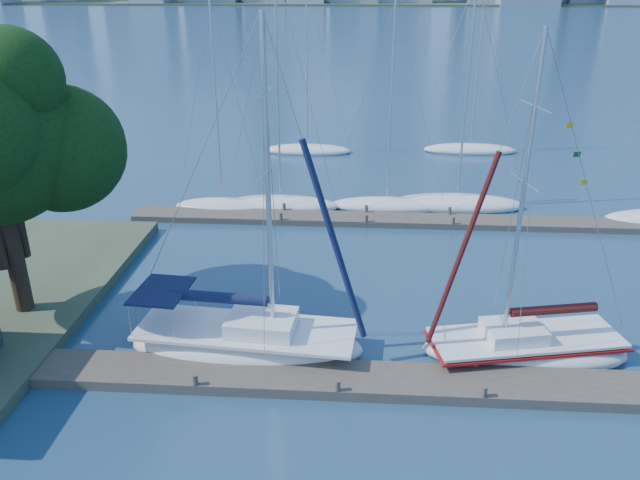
{
  "coord_description": "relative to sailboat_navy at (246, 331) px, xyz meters",
  "views": [
    {
      "loc": [
        0.59,
        -18.66,
        13.74
      ],
      "look_at": [
        -0.94,
        4.0,
        3.95
      ],
      "focal_mm": 35.0,
      "sensor_mm": 36.0,
      "label": 1
    }
  ],
  "objects": [
    {
      "name": "sailboat_maroon",
      "position": [
        10.74,
        0.41,
        0.06
      ],
      "size": [
        8.17,
        4.09,
        12.75
      ],
      "rotation": [
        0.0,
        0.0,
        0.2
      ],
      "color": "white",
      "rests_on": "ground"
    },
    {
      "name": "bg_boat_3",
      "position": [
        10.38,
        17.08,
        -0.69
      ],
      "size": [
        8.74,
        4.18,
        13.91
      ],
      "rotation": [
        0.0,
        0.0,
        0.21
      ],
      "color": "white",
      "rests_on": "ground"
    },
    {
      "name": "bg_boat_6",
      "position": [
        -0.14,
        29.42,
        -0.72
      ],
      "size": [
        7.5,
        3.93,
        13.06
      ],
      "rotation": [
        0.0,
        0.0,
        -0.27
      ],
      "color": "white",
      "rests_on": "ground"
    },
    {
      "name": "bg_boat_2",
      "position": [
        5.95,
        16.62,
        -0.73
      ],
      "size": [
        7.36,
        4.0,
        12.68
      ],
      "rotation": [
        0.0,
        0.0,
        -0.29
      ],
      "color": "white",
      "rests_on": "ground"
    },
    {
      "name": "far_dock",
      "position": [
        5.66,
        14.16,
        -0.8
      ],
      "size": [
        30.0,
        1.8,
        0.36
      ],
      "primitive_type": "cube",
      "color": "#433931",
      "rests_on": "ground"
    },
    {
      "name": "bg_boat_0",
      "position": [
        -4.3,
        15.72,
        -0.71
      ],
      "size": [
        6.35,
        3.82,
        12.79
      ],
      "rotation": [
        0.0,
        0.0,
        -0.31
      ],
      "color": "white",
      "rests_on": "ground"
    },
    {
      "name": "bg_boat_1",
      "position": [
        -0.7,
        16.18,
        -0.69
      ],
      "size": [
        7.65,
        4.51,
        14.48
      ],
      "rotation": [
        0.0,
        0.0,
        -0.32
      ],
      "color": "white",
      "rests_on": "ground"
    },
    {
      "name": "far_shore",
      "position": [
        3.66,
        318.16,
        -0.98
      ],
      "size": [
        800.0,
        100.0,
        1.5
      ],
      "primitive_type": "cube",
      "color": "#38472D",
      "rests_on": "ground"
    },
    {
      "name": "sailboat_navy",
      "position": [
        0.0,
        0.0,
        0.0
      ],
      "size": [
        9.34,
        3.76,
        13.32
      ],
      "rotation": [
        0.0,
        0.0,
        -0.09
      ],
      "color": "white",
      "rests_on": "ground"
    },
    {
      "name": "bg_boat_7",
      "position": [
        13.25,
        30.48,
        -0.72
      ],
      "size": [
        7.89,
        4.45,
        13.02
      ],
      "rotation": [
        0.0,
        0.0,
        0.32
      ],
      "color": "white",
      "rests_on": "ground"
    },
    {
      "name": "ground",
      "position": [
        3.66,
        -1.84,
        -0.98
      ],
      "size": [
        700.0,
        700.0,
        0.0
      ],
      "primitive_type": "plane",
      "color": "navy",
      "rests_on": "ground"
    },
    {
      "name": "near_dock",
      "position": [
        3.66,
        -1.84,
        -0.78
      ],
      "size": [
        26.0,
        2.0,
        0.4
      ],
      "primitive_type": "cube",
      "color": "#433931",
      "rests_on": "ground"
    }
  ]
}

